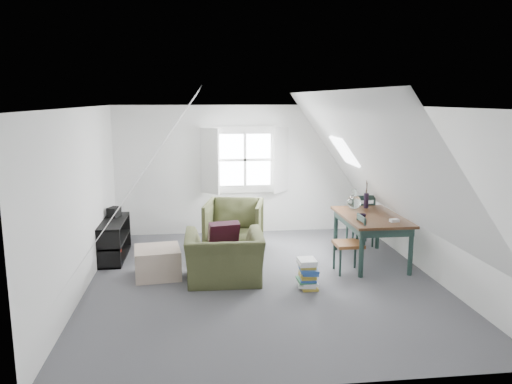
{
  "coord_description": "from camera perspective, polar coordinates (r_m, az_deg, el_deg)",
  "views": [
    {
      "loc": [
        -0.93,
        -6.86,
        2.61
      ],
      "look_at": [
        -0.04,
        0.6,
        1.21
      ],
      "focal_mm": 35.0,
      "sensor_mm": 36.0,
      "label": 1
    }
  ],
  "objects": [
    {
      "name": "demijohn",
      "position": [
        8.56,
        11.12,
        -1.07
      ],
      "size": [
        0.24,
        0.24,
        0.34
      ],
      "rotation": [
        0.0,
        0.0,
        0.3
      ],
      "color": "silver",
      "rests_on": "dining_table"
    },
    {
      "name": "ottoman",
      "position": [
        7.64,
        -11.18,
        -7.88
      ],
      "size": [
        0.73,
        0.73,
        0.44
      ],
      "primitive_type": "cube",
      "rotation": [
        0.0,
        0.0,
        0.12
      ],
      "color": "tan",
      "rests_on": "floor"
    },
    {
      "name": "dining_table",
      "position": [
        8.25,
        13.01,
        -3.31
      ],
      "size": [
        0.93,
        1.54,
        0.77
      ],
      "rotation": [
        0.0,
        0.0,
        0.0
      ],
      "color": "#371F11",
      "rests_on": "floor"
    },
    {
      "name": "wall_right",
      "position": [
        7.79,
        19.42,
        -0.09
      ],
      "size": [
        0.0,
        5.5,
        5.5
      ],
      "primitive_type": "plane",
      "rotation": [
        1.57,
        0.0,
        -1.57
      ],
      "color": "white",
      "rests_on": "ground"
    },
    {
      "name": "cup",
      "position": [
        7.87,
        12.06,
        -3.18
      ],
      "size": [
        0.12,
        0.12,
        0.1
      ],
      "primitive_type": "imported",
      "rotation": [
        0.0,
        0.0,
        -0.13
      ],
      "color": "black",
      "rests_on": "dining_table"
    },
    {
      "name": "throw_pillow",
      "position": [
        7.34,
        -3.74,
        -5.07
      ],
      "size": [
        0.49,
        0.34,
        0.46
      ],
      "primitive_type": "cube",
      "rotation": [
        0.31,
        0.0,
        0.21
      ],
      "color": "#330D1B",
      "rests_on": "armchair_near"
    },
    {
      "name": "armchair_near",
      "position": [
        7.39,
        -3.62,
        -10.13
      ],
      "size": [
        1.13,
        0.99,
        0.72
      ],
      "primitive_type": "imported",
      "rotation": [
        0.0,
        0.0,
        3.12
      ],
      "color": "#3E4224",
      "rests_on": "floor"
    },
    {
      "name": "wall_back",
      "position": [
        9.75,
        -1.29,
        2.56
      ],
      "size": [
        5.0,
        0.0,
        5.0
      ],
      "primitive_type": "plane",
      "rotation": [
        1.57,
        0.0,
        0.0
      ],
      "color": "white",
      "rests_on": "ground"
    },
    {
      "name": "paper_box",
      "position": [
        7.88,
        15.52,
        -3.15
      ],
      "size": [
        0.15,
        0.12,
        0.04
      ],
      "primitive_type": "cube",
      "rotation": [
        0.0,
        0.0,
        0.24
      ],
      "color": "white",
      "rests_on": "dining_table"
    },
    {
      "name": "ceiling",
      "position": [
        6.92,
        0.9,
        9.66
      ],
      "size": [
        5.5,
        5.5,
        0.0
      ],
      "primitive_type": "plane",
      "rotation": [
        3.14,
        0.0,
        0.0
      ],
      "color": "white",
      "rests_on": "wall_back"
    },
    {
      "name": "slope_left",
      "position": [
        6.94,
        -11.93,
        3.43
      ],
      "size": [
        3.19,
        5.5,
        4.48
      ],
      "primitive_type": "plane",
      "rotation": [
        0.0,
        2.19,
        0.0
      ],
      "color": "white",
      "rests_on": "wall_left"
    },
    {
      "name": "floor",
      "position": [
        7.4,
        0.85,
        -10.09
      ],
      "size": [
        5.5,
        5.5,
        0.0
      ],
      "primitive_type": "plane",
      "color": "#4E4E53",
      "rests_on": "ground"
    },
    {
      "name": "media_shelf",
      "position": [
        8.63,
        -16.08,
        -5.46
      ],
      "size": [
        0.42,
        1.25,
        0.64
      ],
      "rotation": [
        0.0,
        0.0,
        0.08
      ],
      "color": "black",
      "rests_on": "floor"
    },
    {
      "name": "magazine_stack",
      "position": [
        7.09,
        5.94,
        -9.29
      ],
      "size": [
        0.31,
        0.37,
        0.42
      ],
      "rotation": [
        0.0,
        0.0,
        -0.11
      ],
      "color": "#B29933",
      "rests_on": "floor"
    },
    {
      "name": "armchair_far",
      "position": [
        8.81,
        -2.51,
        -6.67
      ],
      "size": [
        1.14,
        1.16,
        0.89
      ],
      "primitive_type": "imported",
      "rotation": [
        0.0,
        0.0,
        -0.21
      ],
      "color": "#3E4224",
      "rests_on": "floor"
    },
    {
      "name": "dining_chair_near",
      "position": [
        7.74,
        10.77,
        -5.74
      ],
      "size": [
        0.42,
        0.42,
        0.89
      ],
      "rotation": [
        0.0,
        0.0,
        -1.24
      ],
      "color": "brown",
      "rests_on": "floor"
    },
    {
      "name": "vase_twigs",
      "position": [
        8.73,
        12.49,
        -0.87
      ],
      "size": [
        0.08,
        0.09,
        0.64
      ],
      "rotation": [
        0.0,
        0.0,
        0.25
      ],
      "color": "black",
      "rests_on": "dining_table"
    },
    {
      "name": "slope_right",
      "position": [
        7.34,
        12.99,
        3.77
      ],
      "size": [
        3.19,
        5.5,
        4.48
      ],
      "primitive_type": "plane",
      "rotation": [
        0.0,
        -2.19,
        0.0
      ],
      "color": "white",
      "rests_on": "wall_right"
    },
    {
      "name": "skylight",
      "position": [
        8.57,
        10.06,
        4.62
      ],
      "size": [
        0.35,
        0.75,
        0.47
      ],
      "primitive_type": "cube",
      "rotation": [
        0.0,
        0.95,
        0.0
      ],
      "color": "white",
      "rests_on": "slope_right"
    },
    {
      "name": "wall_left",
      "position": [
        7.17,
        -19.35,
        -0.98
      ],
      "size": [
        0.0,
        5.5,
        5.5
      ],
      "primitive_type": "plane",
      "rotation": [
        1.57,
        0.0,
        1.57
      ],
      "color": "white",
      "rests_on": "ground"
    },
    {
      "name": "electronics_box",
      "position": [
        8.81,
        -15.92,
        -2.26
      ],
      "size": [
        0.23,
        0.27,
        0.18
      ],
      "primitive_type": "cube",
      "rotation": [
        0.0,
        0.0,
        -0.38
      ],
      "color": "black",
      "rests_on": "media_shelf"
    },
    {
      "name": "dining_chair_far",
      "position": [
        9.18,
        11.9,
        -2.96
      ],
      "size": [
        0.45,
        0.45,
        0.95
      ],
      "rotation": [
        0.0,
        0.0,
        2.83
      ],
      "color": "brown",
      "rests_on": "floor"
    },
    {
      "name": "dormer_window",
      "position": [
        9.65,
        -1.25,
        3.67
      ],
      "size": [
        1.71,
        0.35,
        1.3
      ],
      "color": "white",
      "rests_on": "wall_back"
    },
    {
      "name": "wall_front",
      "position": [
        4.43,
        5.68,
        -7.39
      ],
      "size": [
        5.0,
        0.0,
        5.0
      ],
      "primitive_type": "plane",
      "rotation": [
        -1.57,
        0.0,
        0.0
      ],
      "color": "white",
      "rests_on": "ground"
    }
  ]
}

